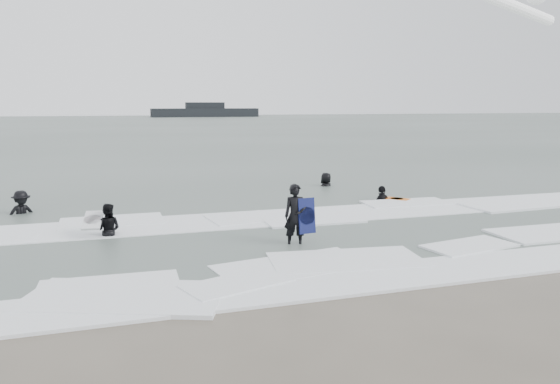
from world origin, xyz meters
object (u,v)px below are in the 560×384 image
object	(u,v)px
surfer_wading	(108,237)
surfer_breaker	(22,215)
vessel_horizon	(205,112)
surfer_right_far	(326,187)
surfer_right_near	(382,201)
surfer_centre	(296,246)

from	to	relation	value
surfer_wading	surfer_breaker	distance (m)	5.02
vessel_horizon	surfer_right_far	bearing A→B (deg)	-96.93
surfer_wading	surfer_right_near	distance (m)	10.73
surfer_centre	surfer_wading	bearing A→B (deg)	161.49
surfer_right_far	surfer_right_near	bearing A→B (deg)	58.60
surfer_centre	surfer_right_far	xyz separation A→B (m)	(4.75, 9.58, 0.00)
surfer_breaker	surfer_right_far	xyz separation A→B (m)	(12.47, 2.90, 0.00)
surfer_right_near	vessel_horizon	world-z (taller)	vessel_horizon
surfer_centre	surfer_wading	distance (m)	5.49
surfer_centre	surfer_right_far	world-z (taller)	surfer_right_far
surfer_wading	surfer_right_far	world-z (taller)	surfer_right_far
surfer_breaker	surfer_right_far	size ratio (longest dim) A/B	0.95
surfer_centre	vessel_horizon	bearing A→B (deg)	90.85
surfer_wading	surfer_breaker	xyz separation A→B (m)	(-2.86, 4.13, 0.00)
surfer_wading	vessel_horizon	bearing A→B (deg)	-82.76
surfer_breaker	surfer_wading	bearing A→B (deg)	-79.88
surfer_breaker	surfer_right_near	size ratio (longest dim) A/B	0.97
surfer_breaker	surfer_right_far	bearing A→B (deg)	-11.52
surfer_right_far	vessel_horizon	xyz separation A→B (m)	(15.44, 127.03, 1.46)
surfer_centre	surfer_right_near	distance (m)	7.73
surfer_wading	vessel_horizon	world-z (taller)	vessel_horizon
surfer_centre	vessel_horizon	size ratio (longest dim) A/B	0.06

